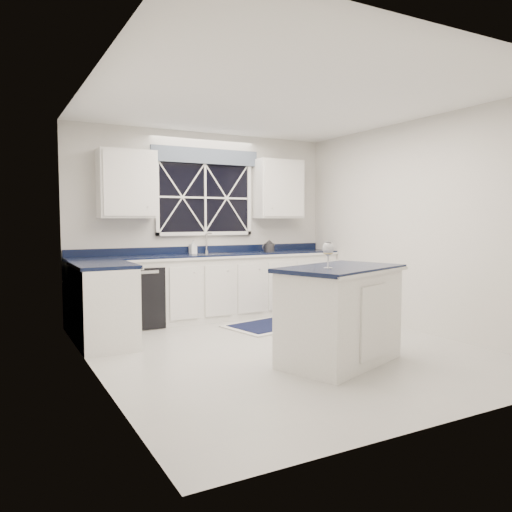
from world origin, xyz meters
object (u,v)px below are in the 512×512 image
kettle (269,246)px  wine_glass (328,250)px  dishwasher (137,296)px  soap_bottle (193,247)px  faucet (207,242)px  island (340,315)px

kettle → wine_glass: wine_glass is taller
dishwasher → soap_bottle: soap_bottle is taller
faucet → soap_bottle: size_ratio=1.51×
dishwasher → island: bearing=-63.4°
dishwasher → soap_bottle: 1.10m
island → soap_bottle: size_ratio=7.46×
dishwasher → kettle: (2.04, 0.01, 0.61)m
dishwasher → wine_glass: bearing=-68.0°
island → wine_glass: 0.70m
kettle → wine_glass: bearing=-118.4°
island → kettle: 2.81m
island → soap_bottle: soap_bottle is taller
faucet → wine_glass: 2.94m
faucet → kettle: 0.97m
dishwasher → faucet: (1.10, 0.19, 0.69)m
wine_glass → soap_bottle: size_ratio=1.29×
faucet → island: faucet is taller
kettle → faucet: bearing=159.5°
dishwasher → faucet: faucet is taller
island → wine_glass: wine_glass is taller
kettle → wine_glass: 2.91m
faucet → soap_bottle: bearing=179.9°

